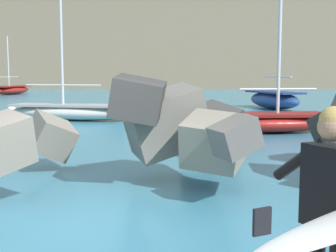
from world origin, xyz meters
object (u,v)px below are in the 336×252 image
object	(u,v)px
mooring_buoy_middle	(12,109)
boat_near_right	(72,111)
station_building_east	(45,2)
boat_near_centre	(12,90)
boat_near_left	(274,99)
boat_mid_left	(268,121)

from	to	relation	value
mooring_buoy_middle	boat_near_right	bearing A→B (deg)	-40.92
mooring_buoy_middle	station_building_east	size ratio (longest dim) A/B	0.07
mooring_buoy_middle	boat_near_centre	bearing A→B (deg)	109.60
boat_near_left	boat_near_right	size ratio (longest dim) A/B	0.92
boat_near_centre	boat_mid_left	distance (m)	35.11
boat_near_right	boat_near_centre	bearing A→B (deg)	115.28
boat_near_left	station_building_east	world-z (taller)	station_building_east
boat_near_centre	boat_near_right	bearing A→B (deg)	-64.72
boat_near_right	mooring_buoy_middle	xyz separation A→B (m)	(-4.15, 3.59, -0.23)
station_building_east	mooring_buoy_middle	bearing A→B (deg)	-76.12
boat_near_right	station_building_east	bearing A→B (deg)	106.44
boat_mid_left	station_building_east	distance (m)	79.04
boat_near_centre	mooring_buoy_middle	bearing A→B (deg)	-70.40
mooring_buoy_middle	station_building_east	xyz separation A→B (m)	(-15.92, 64.42, 15.16)
boat_near_centre	mooring_buoy_middle	size ratio (longest dim) A/B	13.06
boat_near_centre	boat_near_right	distance (m)	27.27
boat_mid_left	mooring_buoy_middle	size ratio (longest dim) A/B	14.45
mooring_buoy_middle	boat_mid_left	bearing A→B (deg)	-32.28
boat_near_right	boat_mid_left	size ratio (longest dim) A/B	1.20
boat_near_left	boat_mid_left	distance (m)	11.34
boat_near_centre	station_building_east	size ratio (longest dim) A/B	0.90
boat_near_centre	station_building_east	world-z (taller)	station_building_east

